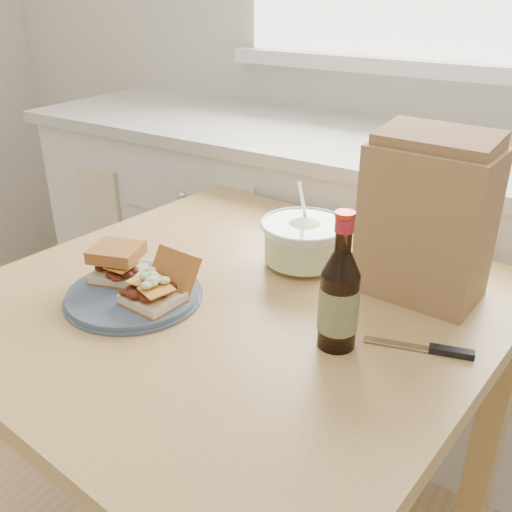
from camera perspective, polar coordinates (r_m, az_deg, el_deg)
The scene contains 9 objects.
cabinet_run at distance 1.99m, azimuth 10.12°, elevation -1.68°, with size 2.50×0.64×0.94m.
dining_table at distance 1.21m, azimuth -1.97°, elevation -8.84°, with size 1.07×1.07×0.81m.
plate at distance 1.16m, azimuth -12.11°, elevation -3.81°, with size 0.26×0.26×0.02m, color #45556F.
sandwich_left at distance 1.20m, azimuth -13.68°, elevation -0.60°, with size 0.12×0.11×0.07m.
sandwich_right at distance 1.11m, azimuth -9.62°, elevation -2.88°, with size 0.11×0.15×0.09m.
coleslaw_bowl at distance 1.26m, azimuth 4.77°, elevation 1.25°, with size 0.19×0.19×0.19m.
beer_bottle at distance 0.96m, azimuth 8.31°, elevation -4.17°, with size 0.07×0.07×0.25m.
knife at distance 1.03m, azimuth 17.68°, elevation -8.92°, with size 0.18×0.06×0.01m.
paper_bag at distance 1.14m, azimuth 16.68°, elevation 3.14°, with size 0.23×0.15×0.30m, color #8E6544.
Camera 1 is at (0.65, 0.05, 1.39)m, focal length 40.00 mm.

